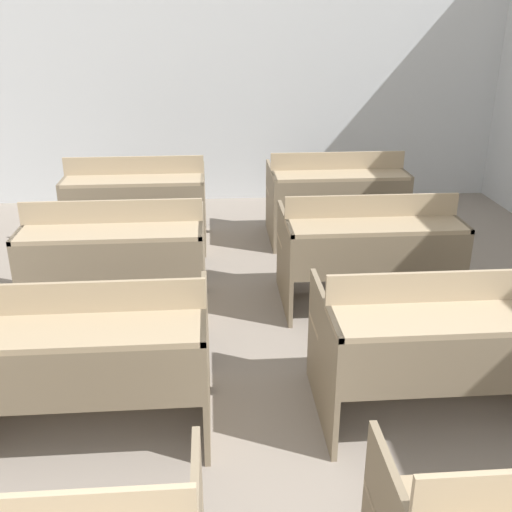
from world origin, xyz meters
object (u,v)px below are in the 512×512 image
Objects in this scene: bench_second_left at (84,352)px; bench_back_right at (336,193)px; bench_second_right at (440,339)px; bench_back_left at (137,198)px; bench_third_left at (116,253)px; bench_third_right at (368,246)px.

bench_back_right is at bearing 56.03° from bench_second_left.
bench_back_left is at bearing 124.58° from bench_second_right.
bench_back_right is at bearing 90.04° from bench_second_right.
bench_third_right is at bearing -0.25° from bench_third_left.
bench_second_right is at bearing -0.41° from bench_second_left.
bench_second_left and bench_second_right have the same top height.
bench_second_right is 1.00× the size of bench_back_right.
bench_back_right is (1.82, 1.35, 0.00)m from bench_third_left.
bench_second_right is 1.00× the size of bench_back_left.
bench_back_right is (0.04, 1.36, 0.00)m from bench_third_right.
bench_second_left is at bearing -89.49° from bench_back_left.
bench_second_left is 1.00× the size of bench_third_left.
bench_third_right is at bearing 91.71° from bench_second_right.
bench_second_left is at bearing -123.97° from bench_back_right.
bench_second_left is 1.00× the size of bench_third_right.
bench_third_right is 2.22m from bench_back_left.
bench_second_left is 2.63m from bench_back_left.
bench_third_left and bench_back_right have the same top height.
bench_third_left is (-0.03, 1.31, 0.00)m from bench_second_left.
bench_third_right is (1.78, -0.01, 0.00)m from bench_third_left.
bench_second_right is 1.00× the size of bench_third_left.
bench_third_right is at bearing -36.57° from bench_back_left.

